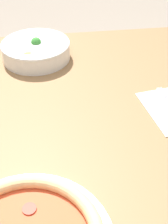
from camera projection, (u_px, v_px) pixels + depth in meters
dining_table at (30, 156)px, 0.80m from camera, size 1.34×1.04×0.74m
bowl at (36, 49)px, 1.00m from camera, size 0.22×0.22×0.07m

